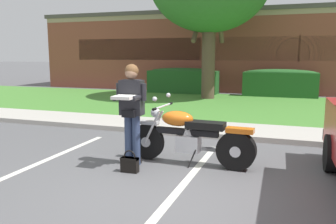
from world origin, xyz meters
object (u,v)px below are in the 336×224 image
(brick_building, at_px, (298,51))
(hedge_center_left, at_px, (280,83))
(hedge_left, at_px, (183,80))
(rider_person, at_px, (131,106))
(motorcycle, at_px, (195,137))
(handbag, at_px, (130,163))

(brick_building, bearing_deg, hedge_center_left, -97.26)
(hedge_left, relative_size, brick_building, 0.12)
(rider_person, relative_size, hedge_center_left, 0.55)
(hedge_left, bearing_deg, brick_building, 47.83)
(motorcycle, relative_size, brick_building, 0.08)
(motorcycle, xyz_separation_m, hedge_center_left, (1.03, 10.37, 0.17))
(motorcycle, height_order, brick_building, brick_building)
(brick_building, bearing_deg, handbag, -98.90)
(rider_person, relative_size, handbag, 4.74)
(rider_person, distance_m, brick_building, 16.64)
(hedge_center_left, bearing_deg, rider_person, -100.73)
(hedge_left, height_order, brick_building, brick_building)
(rider_person, distance_m, hedge_left, 10.99)
(handbag, bearing_deg, hedge_left, 102.69)
(rider_person, xyz_separation_m, brick_building, (2.75, 16.37, 1.03))
(hedge_center_left, xyz_separation_m, brick_building, (0.72, 5.65, 1.38))
(handbag, height_order, hedge_left, hedge_left)
(handbag, xyz_separation_m, hedge_center_left, (1.90, 11.09, 0.51))
(motorcycle, relative_size, rider_person, 1.32)
(motorcycle, relative_size, hedge_left, 0.68)
(rider_person, bearing_deg, hedge_center_left, 79.27)
(motorcycle, distance_m, handbag, 1.18)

